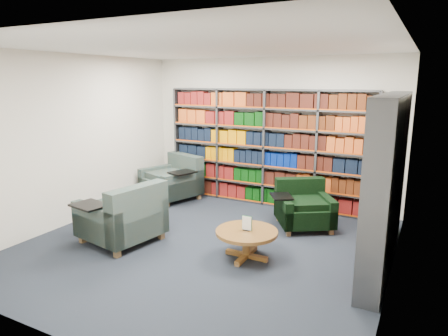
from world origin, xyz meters
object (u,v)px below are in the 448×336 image
at_px(chair_teal_front, 125,219).
at_px(coffee_table, 247,236).
at_px(chair_teal_left, 175,181).
at_px(chair_green_right, 303,208).

height_order(chair_teal_front, coffee_table, chair_teal_front).
xyz_separation_m(chair_teal_left, chair_green_right, (2.79, -0.35, -0.05)).
height_order(chair_teal_left, chair_green_right, chair_teal_left).
bearing_deg(chair_green_right, chair_teal_left, 172.85).
bearing_deg(chair_teal_left, coffee_table, -37.71).
bearing_deg(coffee_table, chair_green_right, 78.64).
bearing_deg(chair_teal_left, chair_teal_front, -73.85).
relative_size(chair_teal_left, coffee_table, 1.52).
height_order(chair_teal_left, coffee_table, chair_teal_left).
bearing_deg(coffee_table, chair_teal_left, 142.29).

